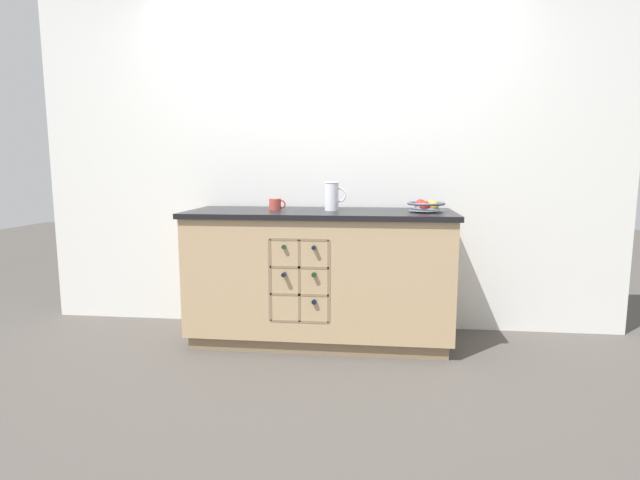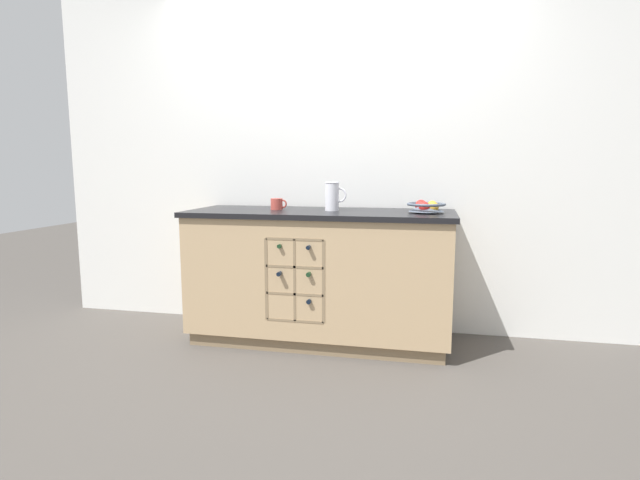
# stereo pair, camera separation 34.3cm
# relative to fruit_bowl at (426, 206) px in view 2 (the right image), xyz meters

# --- Properties ---
(ground_plane) EXTENTS (14.00, 14.00, 0.00)m
(ground_plane) POSITION_rel_fruit_bowl_xyz_m (-0.71, 0.02, -0.96)
(ground_plane) COLOR #4C4742
(back_wall) EXTENTS (4.40, 0.06, 2.55)m
(back_wall) POSITION_rel_fruit_bowl_xyz_m (-0.71, 0.41, 0.32)
(back_wall) COLOR white
(back_wall) RESTS_ON ground_plane
(kitchen_island) EXTENTS (1.81, 0.70, 0.92)m
(kitchen_island) POSITION_rel_fruit_bowl_xyz_m (-0.71, 0.01, -0.49)
(kitchen_island) COLOR #8B7354
(kitchen_island) RESTS_ON ground_plane
(fruit_bowl) EXTENTS (0.25, 0.25, 0.08)m
(fruit_bowl) POSITION_rel_fruit_bowl_xyz_m (0.00, 0.00, 0.00)
(fruit_bowl) COLOR #4C5666
(fruit_bowl) RESTS_ON kitchen_island
(white_pitcher) EXTENTS (0.15, 0.10, 0.19)m
(white_pitcher) POSITION_rel_fruit_bowl_xyz_m (-0.63, 0.05, 0.06)
(white_pitcher) COLOR white
(white_pitcher) RESTS_ON kitchen_island
(ceramic_mug) EXTENTS (0.12, 0.08, 0.08)m
(ceramic_mug) POSITION_rel_fruit_bowl_xyz_m (-1.03, 0.05, -0.00)
(ceramic_mug) COLOR #B7473D
(ceramic_mug) RESTS_ON kitchen_island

